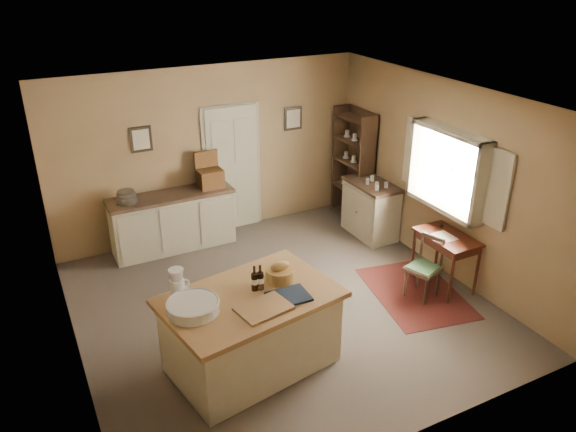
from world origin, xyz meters
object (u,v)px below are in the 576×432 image
(desk_chair, at_px, (423,269))
(sideboard, at_px, (173,220))
(work_island, at_px, (250,329))
(writing_desk, at_px, (447,242))
(shelving_unit, at_px, (355,165))
(right_cabinet, at_px, (371,209))

(desk_chair, bearing_deg, sideboard, 112.40)
(work_island, distance_m, writing_desk, 3.04)
(work_island, height_order, shelving_unit, shelving_unit)
(right_cabinet, xyz_separation_m, shelving_unit, (0.15, 0.72, 0.48))
(right_cabinet, height_order, shelving_unit, shelving_unit)
(work_island, bearing_deg, writing_desk, -3.69)
(work_island, xyz_separation_m, shelving_unit, (3.17, 2.81, 0.46))
(desk_chair, height_order, right_cabinet, right_cabinet)
(writing_desk, height_order, shelving_unit, shelving_unit)
(writing_desk, xyz_separation_m, shelving_unit, (0.15, 2.48, 0.28))
(right_cabinet, bearing_deg, sideboard, 161.46)
(shelving_unit, bearing_deg, sideboard, 175.02)
(sideboard, distance_m, shelving_unit, 3.15)
(desk_chair, distance_m, shelving_unit, 2.67)
(work_island, xyz_separation_m, desk_chair, (2.59, 0.25, -0.07))
(writing_desk, xyz_separation_m, right_cabinet, (-0.00, 1.76, -0.21))
(writing_desk, relative_size, shelving_unit, 0.45)
(work_island, height_order, writing_desk, work_island)
(writing_desk, bearing_deg, shelving_unit, 86.54)
(writing_desk, distance_m, right_cabinet, 1.77)
(work_island, distance_m, sideboard, 3.08)
(work_island, relative_size, sideboard, 1.06)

